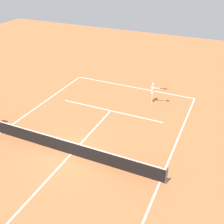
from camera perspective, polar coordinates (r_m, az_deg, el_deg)
ground_plane at (r=16.93m, az=-8.59°, el=-8.71°), size 60.00×60.00×0.00m
court_lines at (r=16.92m, az=-8.59°, el=-8.70°), size 11.23×21.21×0.01m
tennis_net at (r=16.62m, az=-8.72°, el=-7.38°), size 11.83×0.10×1.07m
player_serving at (r=22.18m, az=8.64°, el=4.37°), size 1.31×0.51×1.67m
tennis_ball at (r=21.75m, az=7.01°, el=1.10°), size 0.07×0.07×0.07m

